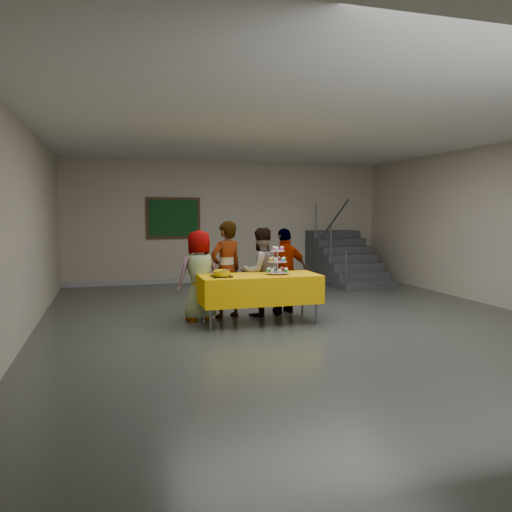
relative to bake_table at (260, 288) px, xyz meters
The scene contains 10 objects.
room_shell 1.71m from the bake_table, 15.50° to the right, with size 10.00×10.04×3.02m.
bake_table is the anchor object (origin of this frame).
cupcake_stand 0.48m from the bake_table, ahead, with size 0.38×0.38×0.44m.
bear_cake 0.68m from the bake_table, behind, with size 0.32×0.36×0.12m.
schoolchild_a 1.02m from the bake_table, 149.87° to the left, with size 0.72×0.47×1.46m, color slate.
schoolchild_b 0.74m from the bake_table, 124.93° to the left, with size 0.58×0.38×1.60m, color slate.
schoolchild_c 0.61m from the bake_table, 71.73° to the left, with size 0.72×0.56×1.49m, color slate.
schoolchild_d 0.94m from the bake_table, 44.69° to the left, with size 0.86×0.36×1.47m, color slate.
staircase 5.16m from the bake_table, 49.75° to the left, with size 1.30×2.40×2.04m.
noticeboard 4.94m from the bake_table, 99.10° to the left, with size 1.30×0.05×1.00m.
Camera 1 is at (-2.84, -7.23, 1.76)m, focal length 35.00 mm.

